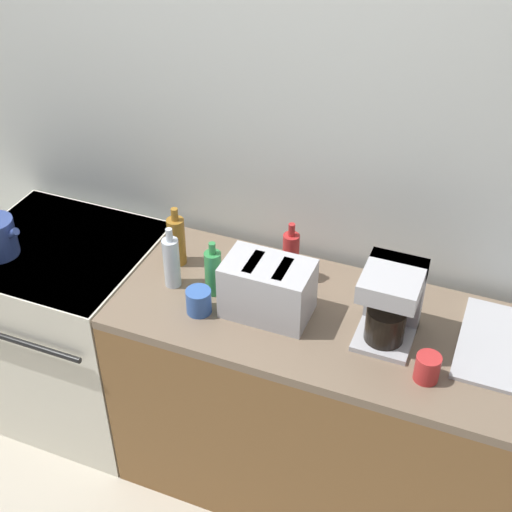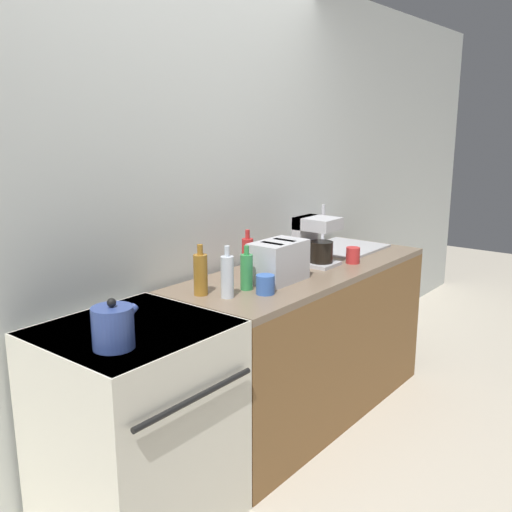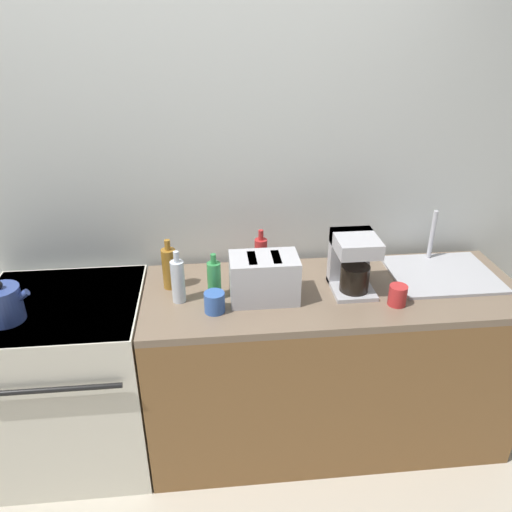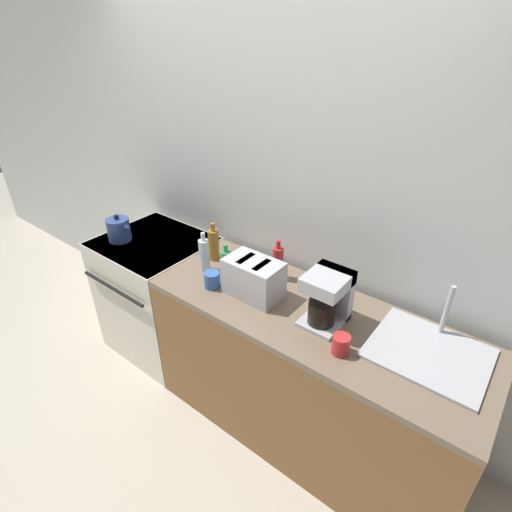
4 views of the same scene
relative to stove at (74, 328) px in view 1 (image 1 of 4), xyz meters
The scene contains 12 objects.
ground_plane 0.86m from the stove, 27.85° to the right, with size 12.00×12.00×0.00m, color beige.
wall_back 1.12m from the stove, 31.63° to the left, with size 8.00×0.05×2.60m.
stove is the anchor object (origin of this frame).
counter_block 1.28m from the stove, ahead, with size 1.81×0.66×0.91m.
toaster 1.09m from the stove, ahead, with size 0.31×0.19×0.21m.
coffee_maker 1.49m from the stove, ahead, with size 0.19×0.23×0.28m.
bottle_green 0.89m from the stove, ahead, with size 0.06×0.06×0.22m.
bottle_clear 0.78m from the stove, ahead, with size 0.06×0.06×0.25m.
bottle_amber 0.75m from the stove, 10.38° to the left, with size 0.07×0.07×0.25m.
bottle_red 1.11m from the stove, ahead, with size 0.06×0.06×0.25m.
cup_blue 0.87m from the stove, 11.51° to the right, with size 0.09×0.09×0.09m.
cup_red 1.62m from the stove, ahead, with size 0.08×0.08×0.10m.
Camera 1 is at (0.99, -1.54, 2.60)m, focal length 50.00 mm.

